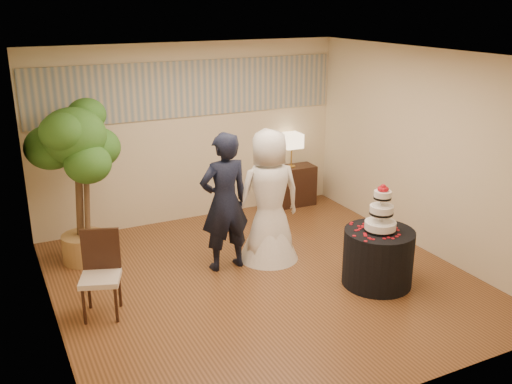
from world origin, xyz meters
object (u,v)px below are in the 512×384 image
groom (225,202)px  table_lamp (291,150)px  ficus_tree (78,183)px  side_chair (100,276)px  cake_table (378,257)px  wedding_cake (382,208)px  console (291,186)px  bride (269,196)px

groom → table_lamp: groom is taller
ficus_tree → side_chair: bearing=-93.3°
cake_table → wedding_cake: bearing=0.0°
console → ficus_tree: ficus_tree is taller
groom → table_lamp: 2.63m
table_lamp → ficus_tree: size_ratio=0.26×
cake_table → side_chair: bearing=166.9°
wedding_cake → table_lamp: 3.03m
cake_table → wedding_cake: size_ratio=1.44×
groom → console: (1.98, 1.73, -0.58)m
wedding_cake → cake_table: bearing=0.0°
wedding_cake → console: (0.46, 3.00, -0.67)m
groom → cake_table: size_ratio=2.13×
wedding_cake → side_chair: size_ratio=0.61×
groom → cake_table: groom is taller
console → bride: bearing=-125.7°
wedding_cake → console: 3.11m
console → side_chair: (-3.71, -2.24, 0.14)m
groom → ficus_tree: ficus_tree is taller
ficus_tree → console: bearing=10.9°
console → ficus_tree: (-3.62, -0.69, 0.77)m
bride → cake_table: bearing=129.6°
bride → cake_table: 1.63m
side_chair → console: bearing=50.8°
bride → table_lamp: bearing=-122.4°
ficus_tree → wedding_cake: bearing=-36.1°
wedding_cake → ficus_tree: 3.91m
bride → side_chair: bride is taller
bride → table_lamp: 2.18m
wedding_cake → ficus_tree: ficus_tree is taller
console → side_chair: bearing=-147.0°
bride → console: (1.33, 1.73, -0.56)m
groom → console: bearing=-141.4°
table_lamp → ficus_tree: (-3.62, -0.69, 0.13)m
groom → console: 2.69m
ficus_tree → groom: bearing=-32.3°
console → side_chair: side_chair is taller
table_lamp → side_chair: bearing=-148.8°
wedding_cake → side_chair: wedding_cake is taller
wedding_cake → side_chair: bearing=166.9°
bride → wedding_cake: 1.54m
console → ficus_tree: bearing=-167.2°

